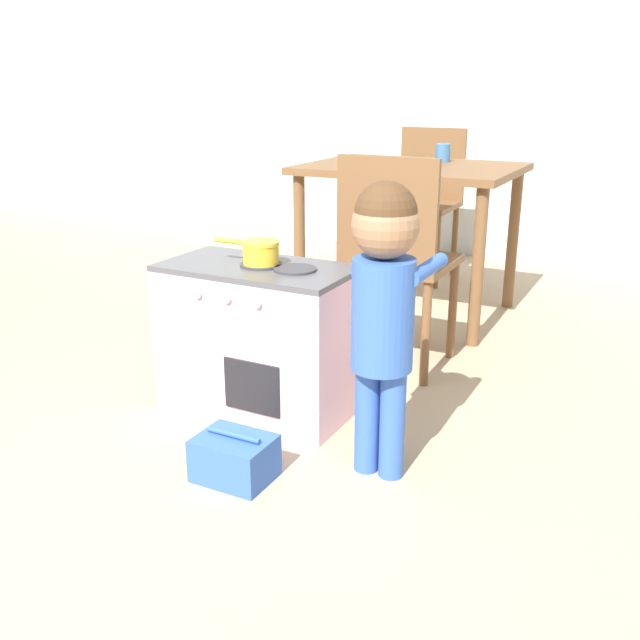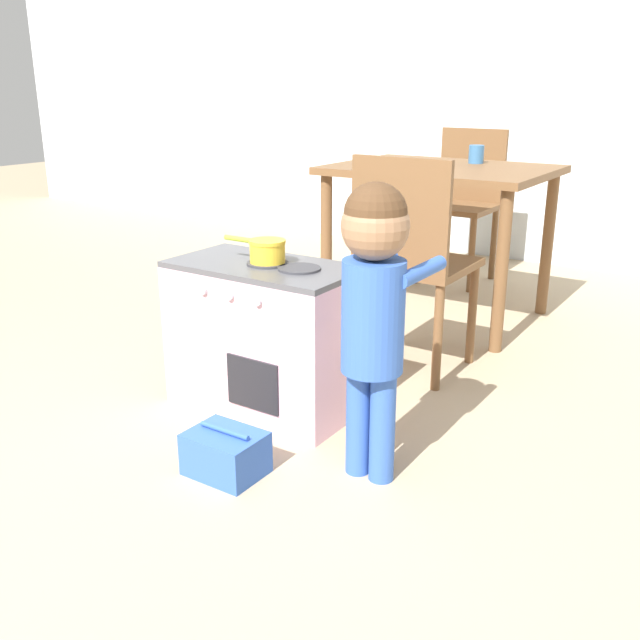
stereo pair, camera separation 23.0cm
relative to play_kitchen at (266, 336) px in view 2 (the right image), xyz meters
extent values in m
plane|color=tan|center=(0.08, -0.97, -0.27)|extent=(16.00, 16.00, 0.00)
cube|color=silver|center=(0.08, 2.74, 1.03)|extent=(10.00, 0.06, 2.60)
cube|color=#EAB2C6|center=(0.00, 0.00, -0.01)|extent=(0.67, 0.36, 0.51)
cube|color=#4C4C51|center=(0.00, 0.00, 0.26)|extent=(0.67, 0.36, 0.02)
cylinder|color=#38383D|center=(0.02, 0.00, 0.27)|extent=(0.14, 0.14, 0.01)
cylinder|color=#38383D|center=(0.15, 0.00, 0.27)|extent=(0.14, 0.14, 0.01)
cube|color=black|center=(0.08, -0.18, -0.10)|extent=(0.21, 0.01, 0.18)
cylinder|color=#B2B2B7|center=(-0.12, -0.19, 0.20)|extent=(0.03, 0.01, 0.03)
cylinder|color=#B2B2B7|center=(0.00, -0.19, 0.20)|extent=(0.03, 0.01, 0.03)
cylinder|color=#B2B2B7|center=(0.12, -0.19, 0.20)|extent=(0.03, 0.01, 0.03)
cylinder|color=yellow|center=(0.02, 0.00, 0.31)|extent=(0.12, 0.12, 0.08)
cylinder|color=yellow|center=(0.02, 0.00, 0.35)|extent=(0.13, 0.13, 0.01)
cylinder|color=#B7DB33|center=(-0.11, 0.00, 0.34)|extent=(0.12, 0.02, 0.02)
cylinder|color=#335BB7|center=(0.52, -0.23, -0.10)|extent=(0.08, 0.08, 0.34)
cylinder|color=#335BB7|center=(0.60, -0.23, -0.10)|extent=(0.08, 0.08, 0.34)
cylinder|color=#335BB7|center=(0.56, -0.23, 0.24)|extent=(0.18, 0.18, 0.33)
sphere|color=#936B4C|center=(0.56, -0.23, 0.50)|extent=(0.19, 0.19, 0.19)
sphere|color=#4C331E|center=(0.56, -0.23, 0.53)|extent=(0.17, 0.17, 0.17)
cylinder|color=#335BB7|center=(0.48, -0.10, 0.35)|extent=(0.04, 0.26, 0.04)
cylinder|color=#335BB7|center=(0.64, -0.10, 0.35)|extent=(0.04, 0.26, 0.04)
cube|color=#335BB2|center=(0.19, -0.46, -0.20)|extent=(0.23, 0.17, 0.13)
cylinder|color=#335BB2|center=(0.19, -0.46, -0.12)|extent=(0.18, 0.02, 0.02)
cube|color=brown|center=(0.06, 1.33, 0.46)|extent=(1.01, 0.78, 0.03)
cylinder|color=brown|center=(-0.39, 0.99, 0.09)|extent=(0.06, 0.06, 0.71)
cylinder|color=brown|center=(0.51, 0.99, 0.09)|extent=(0.06, 0.06, 0.71)
cylinder|color=brown|center=(-0.39, 1.66, 0.09)|extent=(0.06, 0.06, 0.71)
cylinder|color=brown|center=(0.51, 1.66, 0.09)|extent=(0.06, 0.06, 0.71)
cube|color=brown|center=(0.29, 0.64, 0.17)|extent=(0.40, 0.40, 0.03)
cube|color=brown|center=(0.29, 0.45, 0.40)|extent=(0.40, 0.02, 0.42)
cylinder|color=brown|center=(0.12, 0.47, -0.06)|extent=(0.04, 0.04, 0.42)
cylinder|color=brown|center=(0.46, 0.47, -0.06)|extent=(0.04, 0.04, 0.42)
cylinder|color=brown|center=(0.12, 0.81, -0.06)|extent=(0.04, 0.04, 0.42)
cylinder|color=brown|center=(0.46, 0.81, -0.06)|extent=(0.04, 0.04, 0.42)
cube|color=brown|center=(-0.12, 1.99, 0.17)|extent=(0.40, 0.40, 0.03)
cube|color=brown|center=(-0.12, 2.18, 0.40)|extent=(0.40, 0.02, 0.42)
cylinder|color=brown|center=(-0.29, 1.82, -0.06)|extent=(0.04, 0.04, 0.42)
cylinder|color=brown|center=(0.05, 1.82, -0.06)|extent=(0.04, 0.04, 0.42)
cylinder|color=brown|center=(-0.29, 2.16, -0.06)|extent=(0.04, 0.04, 0.42)
cylinder|color=brown|center=(0.05, 2.16, -0.06)|extent=(0.04, 0.04, 0.42)
cylinder|color=teal|center=(0.15, 1.53, 0.53)|extent=(0.07, 0.07, 0.09)
camera|label=1|loc=(1.29, -2.01, 0.87)|focal=40.00mm
camera|label=2|loc=(1.49, -1.89, 0.87)|focal=40.00mm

